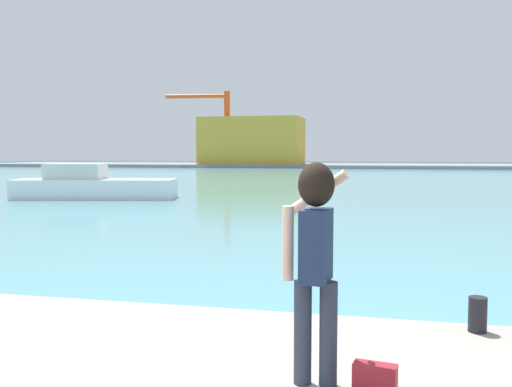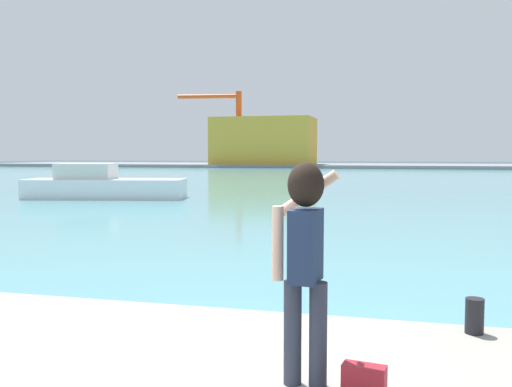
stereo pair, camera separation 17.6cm
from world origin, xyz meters
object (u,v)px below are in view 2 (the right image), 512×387
handbag (364,381)px  port_crane (230,119)px  boat_moored (102,186)px  warehouse_left (264,141)px  person_photographer (305,250)px  harbor_bollard (474,316)px

handbag → port_crane: port_crane is taller
boat_moored → warehouse_left: size_ratio=0.51×
handbag → warehouse_left: bearing=103.8°
boat_moored → port_crane: size_ratio=0.70×
port_crane → person_photographer: bearing=-72.8°
harbor_bollard → boat_moored: 25.85m
harbor_bollard → boat_moored: size_ratio=0.04×
harbor_bollard → handbag: bearing=-119.4°
person_photographer → boat_moored: (-14.29, 22.15, -0.95)m
boat_moored → warehouse_left: warehouse_left is taller
boat_moored → warehouse_left: bearing=84.0°
person_photographer → harbor_bollard: person_photographer is taller
boat_moored → port_crane: 66.30m
port_crane → boat_moored: bearing=-79.0°
handbag → port_crane: 91.43m
harbor_bollard → boat_moored: boat_moored is taller
harbor_bollard → boat_moored: bearing=127.5°
harbor_bollard → warehouse_left: 89.97m
person_photographer → handbag: person_photographer is taller
harbor_bollard → warehouse_left: warehouse_left is taller
person_photographer → warehouse_left: 91.19m
person_photographer → handbag: 1.06m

